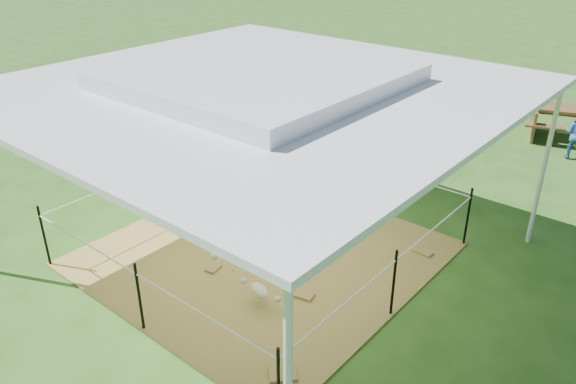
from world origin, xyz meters
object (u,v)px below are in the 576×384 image
Objects in this scene: woman at (199,172)px; straw_bale at (198,208)px; pony at (263,221)px; picnic_table_near at (567,124)px; foal at (259,289)px; green_bottle at (157,211)px.

straw_bale is at bearing -76.06° from woman.
picnic_table_near is at bearing 2.93° from pony.
straw_bale is 1.48m from pony.
picnic_table_near is (3.57, 7.98, -0.54)m from woman.
pony is at bearing 148.82° from foal.
woman reaches higher than straw_bale.
woman reaches higher than pony.
green_bottle is at bearing 122.55° from pony.
woman reaches higher than green_bottle.
foal is 9.16m from picnic_table_near.
straw_bale is at bearing 174.65° from foal.
woman is at bearing 34.70° from green_bottle.
foal is at bearing -121.53° from pony.
foal reaches higher than straw_bale.
pony is at bearing -124.47° from picnic_table_near.
picnic_table_near is at bearing 169.84° from woman.
pony reaches higher than foal.
green_bottle is at bearing -140.71° from straw_bale.
picnic_table_near is (1.26, 9.07, 0.09)m from foal.
straw_bale is at bearing 110.58° from pony.
green_bottle is (-0.55, -0.45, -0.07)m from straw_bale.
pony is 1.50m from foal.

